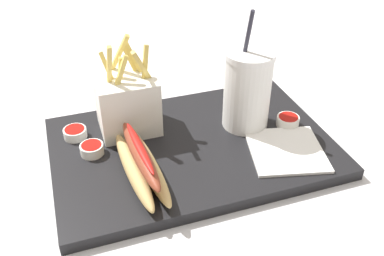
% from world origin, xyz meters
% --- Properties ---
extents(ground_plane, '(2.40, 2.40, 0.02)m').
position_xyz_m(ground_plane, '(0.00, 0.00, -0.01)').
color(ground_plane, silver).
extents(food_tray, '(0.46, 0.31, 0.02)m').
position_xyz_m(food_tray, '(0.00, 0.00, 0.01)').
color(food_tray, black).
rests_on(food_tray, ground_plane).
extents(soda_cup, '(0.08, 0.08, 0.21)m').
position_xyz_m(soda_cup, '(-0.11, -0.02, 0.09)').
color(soda_cup, white).
rests_on(soda_cup, food_tray).
extents(fries_basket, '(0.10, 0.09, 0.17)m').
position_xyz_m(fries_basket, '(0.09, -0.08, 0.07)').
color(fries_basket, white).
rests_on(fries_basket, food_tray).
extents(hot_dog_1, '(0.06, 0.19, 0.06)m').
position_xyz_m(hot_dog_1, '(0.10, 0.06, 0.04)').
color(hot_dog_1, tan).
rests_on(hot_dog_1, food_tray).
extents(ketchup_cup_1, '(0.04, 0.04, 0.02)m').
position_xyz_m(ketchup_cup_1, '(0.16, -0.02, 0.03)').
color(ketchup_cup_1, white).
rests_on(ketchup_cup_1, food_tray).
extents(ketchup_cup_2, '(0.04, 0.04, 0.02)m').
position_xyz_m(ketchup_cup_2, '(-0.18, 0.01, 0.03)').
color(ketchup_cup_2, white).
rests_on(ketchup_cup_2, food_tray).
extents(ketchup_cup_3, '(0.04, 0.04, 0.02)m').
position_xyz_m(ketchup_cup_3, '(0.18, -0.08, 0.03)').
color(ketchup_cup_3, white).
rests_on(ketchup_cup_3, food_tray).
extents(napkin_stack, '(0.14, 0.15, 0.00)m').
position_xyz_m(napkin_stack, '(-0.14, 0.07, 0.02)').
color(napkin_stack, white).
rests_on(napkin_stack, food_tray).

